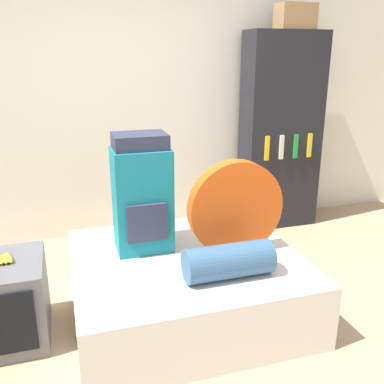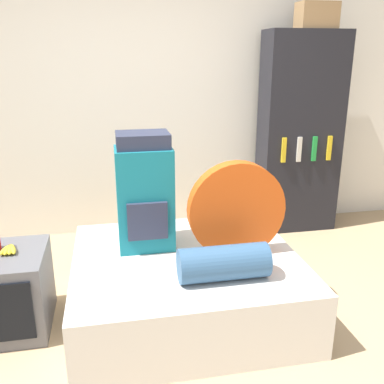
% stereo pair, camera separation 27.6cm
% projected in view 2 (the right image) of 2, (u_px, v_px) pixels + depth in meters
% --- Properties ---
extents(ground_plane, '(16.00, 16.00, 0.00)m').
position_uv_depth(ground_plane, '(201.00, 355.00, 2.57)').
color(ground_plane, tan).
extents(wall_back, '(8.00, 0.05, 2.60)m').
position_uv_depth(wall_back, '(156.00, 101.00, 4.11)').
color(wall_back, silver).
rests_on(wall_back, ground_plane).
extents(bed, '(1.50, 1.35, 0.43)m').
position_uv_depth(bed, '(185.00, 284.00, 2.96)').
color(bed, silver).
rests_on(bed, ground_plane).
extents(backpack, '(0.38, 0.32, 0.81)m').
position_uv_depth(backpack, '(145.00, 193.00, 2.92)').
color(backpack, '#14707F').
rests_on(backpack, bed).
extents(tent_bag, '(0.65, 0.10, 0.65)m').
position_uv_depth(tent_bag, '(236.00, 210.00, 2.81)').
color(tent_bag, '#D14C14').
rests_on(tent_bag, bed).
extents(sleeping_roll, '(0.54, 0.21, 0.21)m').
position_uv_depth(sleeping_roll, '(223.00, 263.00, 2.56)').
color(sleeping_roll, '#33567A').
rests_on(sleeping_roll, bed).
extents(television, '(0.53, 0.57, 0.53)m').
position_uv_depth(television, '(6.00, 291.00, 2.77)').
color(television, '#5B5B60').
rests_on(television, ground_plane).
extents(banana_bunch, '(0.12, 0.15, 0.04)m').
position_uv_depth(banana_bunch, '(9.00, 249.00, 2.71)').
color(banana_bunch, yellow).
rests_on(banana_bunch, television).
extents(bookshelf, '(0.78, 0.36, 1.94)m').
position_uv_depth(bookshelf, '(300.00, 135.00, 4.21)').
color(bookshelf, black).
rests_on(bookshelf, ground_plane).
extents(cardboard_box, '(0.35, 0.21, 0.23)m').
position_uv_depth(cardboard_box, '(317.00, 15.00, 3.86)').
color(cardboard_box, '#99754C').
rests_on(cardboard_box, bookshelf).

